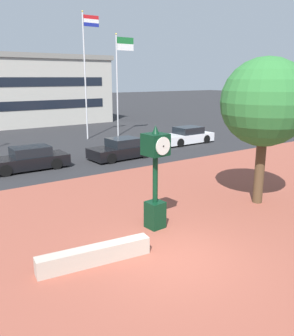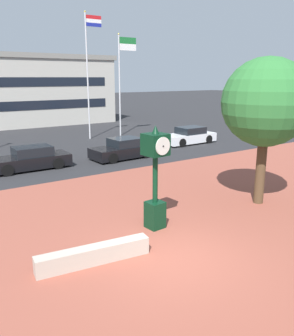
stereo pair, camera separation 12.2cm
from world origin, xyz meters
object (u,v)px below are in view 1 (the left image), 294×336
Objects in this scene: car_street_near at (121,149)px; flagpole_primary at (86,69)px; car_street_distant at (187,136)px; flagpole_secondary at (119,75)px; street_clock at (155,175)px; car_street_far at (28,159)px; plaza_tree at (266,104)px.

flagpole_primary is (1.50, 7.89, 5.11)m from car_street_near.
car_street_distant is at bearing -49.49° from flagpole_primary.
car_street_distant is at bearing -79.43° from car_street_near.
car_street_near is 9.52m from flagpole_primary.
street_clock is at bearing -117.06° from flagpole_secondary.
flagpole_primary reaches higher than car_street_near.
street_clock is 10.54m from car_street_far.
street_clock is 19.16m from flagpole_primary.
flagpole_secondary reaches higher than car_street_far.
flagpole_secondary is at bearing 18.79° from car_street_distant.
plaza_tree is at bearing -92.88° from flagpole_primary.
street_clock is at bearing -173.26° from car_street_far.
flagpole_primary reaches higher than plaza_tree.
plaza_tree is 18.49m from flagpole_secondary.
car_street_distant is 8.10m from flagpole_secondary.
flagpole_primary is (0.91, 18.02, 1.70)m from plaza_tree.
car_street_distant is (11.39, 11.52, -1.30)m from street_clock.
plaza_tree is at bearing -179.45° from car_street_near.
car_street_distant is (6.26, 11.76, -3.40)m from plaza_tree.
street_clock reaches higher than car_street_distant.
street_clock is 10.96m from car_street_near.
car_street_distant is 0.52× the size of flagpole_secondary.
plaza_tree is at bearing -149.06° from car_street_far.
flagpole_secondary reaches higher than car_street_distant.
car_street_far is 13.46m from flagpole_secondary.
plaza_tree is at bearing 150.61° from car_street_distant.
car_street_far is at bearing -134.32° from flagpole_primary.
plaza_tree is 12.82m from car_street_far.
flagpole_secondary is (4.55, 7.89, 4.59)m from car_street_near.
plaza_tree is 13.75m from car_street_distant.
car_street_near is 0.48× the size of flagpole_secondary.
plaza_tree reaches higher than street_clock.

